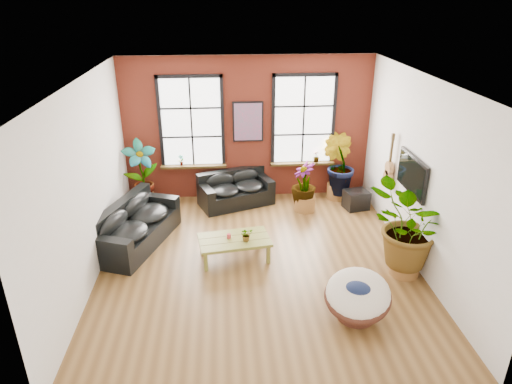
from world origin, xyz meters
TOP-DOWN VIEW (x-y plane):
  - room at (0.00, 0.15)m, footprint 6.04×6.54m
  - sofa_back at (-0.35, 2.76)m, footprint 1.93×1.41m
  - sofa_left at (-2.49, 0.97)m, footprint 1.65×2.42m
  - coffee_table at (-0.45, 0.23)m, footprint 1.47×0.98m
  - papasan_chair at (1.45, -1.68)m, footprint 1.38×1.39m
  - poster at (0.00, 3.18)m, footprint 0.74×0.06m
  - tv_wall_unit at (2.93, 0.60)m, footprint 0.13×1.86m
  - media_box at (2.54, 2.26)m, footprint 0.63×0.56m
  - pot_back_left at (-2.57, 2.76)m, footprint 0.62×0.62m
  - pot_back_right at (2.24, 2.89)m, footprint 0.57×0.57m
  - pot_right_wall at (2.68, -0.54)m, footprint 0.64×0.64m
  - pot_mid at (1.29, 2.26)m, footprint 0.64×0.64m
  - floor_plant_back_left at (-2.56, 2.73)m, footprint 0.96×0.83m
  - floor_plant_back_right at (2.21, 2.88)m, footprint 1.05×1.06m
  - floor_plant_right_wall at (2.66, -0.55)m, footprint 1.94×1.93m
  - floor_plant_mid at (1.26, 2.29)m, footprint 0.69×0.69m
  - table_plant at (-0.22, 0.14)m, footprint 0.29×0.27m
  - sill_plant_left at (-1.65, 3.13)m, footprint 0.17×0.17m
  - sill_plant_right at (1.70, 3.13)m, footprint 0.19×0.19m

SIDE VIEW (x-z plane):
  - pot_back_left at x=-2.57m, z-range 0.00..0.35m
  - pot_mid at x=1.29m, z-range 0.00..0.36m
  - pot_back_right at x=2.24m, z-range 0.00..0.38m
  - pot_right_wall at x=2.68m, z-range 0.00..0.39m
  - media_box at x=2.54m, z-range 0.00..0.45m
  - sofa_back at x=-0.35m, z-range -0.04..0.76m
  - coffee_table at x=-0.45m, z-range 0.12..0.65m
  - sofa_left at x=-2.49m, z-range -0.04..0.84m
  - papasan_chair at x=1.45m, z-range 0.01..0.80m
  - table_plant at x=-0.22m, z-range 0.44..0.70m
  - floor_plant_mid at x=1.26m, z-range 0.14..1.20m
  - floor_plant_back_right at x=2.21m, z-range 0.15..1.65m
  - floor_plant_back_left at x=-2.56m, z-range 0.15..1.68m
  - floor_plant_right_wall at x=2.66m, z-range 0.16..1.79m
  - sill_plant_left at x=-1.65m, z-range 0.90..1.17m
  - sill_plant_right at x=1.70m, z-range 0.90..1.17m
  - tv_wall_unit at x=2.93m, z-range 0.94..2.14m
  - room at x=0.00m, z-range -0.02..3.52m
  - poster at x=0.00m, z-range 1.46..2.44m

